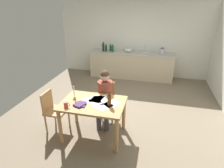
{
  "coord_description": "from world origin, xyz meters",
  "views": [
    {
      "loc": [
        0.83,
        -4.03,
        2.5
      ],
      "look_at": [
        -0.05,
        -0.4,
        0.85
      ],
      "focal_mm": 30.37,
      "sensor_mm": 36.0,
      "label": 1
    }
  ],
  "objects_px": {
    "bottle_oil": "(103,47)",
    "bottle_vinegar": "(106,48)",
    "person_seated": "(105,94)",
    "wine_glass_back_left": "(129,48)",
    "wine_bottle_on_table": "(109,99)",
    "bottle_sauce": "(113,49)",
    "wine_glass_back_right": "(124,48)",
    "chair_at_table": "(106,100)",
    "book_magazine": "(80,104)",
    "bottle_wine_red": "(110,48)",
    "mixing_bowl": "(128,50)",
    "stovetop_kettle": "(162,51)",
    "chair_side_empty": "(54,109)",
    "dining_table": "(93,108)",
    "wine_glass_near_sink": "(134,48)",
    "sink_unit": "(144,52)",
    "candlestick": "(74,95)",
    "coffee_mug": "(66,105)",
    "book_cookery": "(81,104)",
    "wine_glass_by_kettle": "(131,48)"
  },
  "relations": [
    {
      "from": "sink_unit",
      "to": "candlestick",
      "type": "bearing_deg",
      "value": -107.81
    },
    {
      "from": "chair_side_empty",
      "to": "bottle_wine_red",
      "type": "distance_m",
      "value": 3.39
    },
    {
      "from": "coffee_mug",
      "to": "wine_glass_back_right",
      "type": "xyz_separation_m",
      "value": [
        0.38,
        3.76,
        0.21
      ]
    },
    {
      "from": "person_seated",
      "to": "bottle_wine_red",
      "type": "relative_size",
      "value": 4.92
    },
    {
      "from": "book_magazine",
      "to": "wine_bottle_on_table",
      "type": "relative_size",
      "value": 0.67
    },
    {
      "from": "wine_glass_back_left",
      "to": "mixing_bowl",
      "type": "bearing_deg",
      "value": -89.57
    },
    {
      "from": "coffee_mug",
      "to": "wine_bottle_on_table",
      "type": "distance_m",
      "value": 0.78
    },
    {
      "from": "dining_table",
      "to": "bottle_vinegar",
      "type": "bearing_deg",
      "value": 100.93
    },
    {
      "from": "dining_table",
      "to": "stovetop_kettle",
      "type": "relative_size",
      "value": 5.41
    },
    {
      "from": "wine_bottle_on_table",
      "to": "bottle_sauce",
      "type": "bearing_deg",
      "value": 102.46
    },
    {
      "from": "sink_unit",
      "to": "stovetop_kettle",
      "type": "distance_m",
      "value": 0.57
    },
    {
      "from": "chair_at_table",
      "to": "sink_unit",
      "type": "bearing_deg",
      "value": 77.43
    },
    {
      "from": "candlestick",
      "to": "wine_glass_back_right",
      "type": "xyz_separation_m",
      "value": [
        0.36,
        3.44,
        0.18
      ]
    },
    {
      "from": "candlestick",
      "to": "bottle_oil",
      "type": "bearing_deg",
      "value": 96.11
    },
    {
      "from": "person_seated",
      "to": "wine_bottle_on_table",
      "type": "height_order",
      "value": "person_seated"
    },
    {
      "from": "bottle_vinegar",
      "to": "wine_glass_back_right",
      "type": "relative_size",
      "value": 1.65
    },
    {
      "from": "chair_side_empty",
      "to": "candlestick",
      "type": "distance_m",
      "value": 0.59
    },
    {
      "from": "coffee_mug",
      "to": "wine_bottle_on_table",
      "type": "height_order",
      "value": "wine_bottle_on_table"
    },
    {
      "from": "bottle_vinegar",
      "to": "wine_glass_near_sink",
      "type": "xyz_separation_m",
      "value": [
        0.93,
        0.25,
        0.0
      ]
    },
    {
      "from": "person_seated",
      "to": "stovetop_kettle",
      "type": "xyz_separation_m",
      "value": [
        1.15,
        2.83,
        0.32
      ]
    },
    {
      "from": "coffee_mug",
      "to": "stovetop_kettle",
      "type": "height_order",
      "value": "stovetop_kettle"
    },
    {
      "from": "bottle_wine_red",
      "to": "book_magazine",
      "type": "bearing_deg",
      "value": -85.16
    },
    {
      "from": "sink_unit",
      "to": "chair_side_empty",
      "type": "bearing_deg",
      "value": -114.63
    },
    {
      "from": "person_seated",
      "to": "bottle_sauce",
      "type": "bearing_deg",
      "value": 100.0
    },
    {
      "from": "bottle_oil",
      "to": "bottle_vinegar",
      "type": "height_order",
      "value": "bottle_oil"
    },
    {
      "from": "person_seated",
      "to": "wine_glass_back_left",
      "type": "distance_m",
      "value": 3.0
    },
    {
      "from": "dining_table",
      "to": "mixing_bowl",
      "type": "relative_size",
      "value": 4.79
    },
    {
      "from": "chair_side_empty",
      "to": "stovetop_kettle",
      "type": "xyz_separation_m",
      "value": [
        2.09,
        3.33,
        0.53
      ]
    },
    {
      "from": "candlestick",
      "to": "bottle_vinegar",
      "type": "xyz_separation_m",
      "value": [
        -0.24,
        3.19,
        0.18
      ]
    },
    {
      "from": "candlestick",
      "to": "book_cookery",
      "type": "relative_size",
      "value": 1.32
    },
    {
      "from": "sink_unit",
      "to": "wine_bottle_on_table",
      "type": "bearing_deg",
      "value": -95.84
    },
    {
      "from": "bottle_sauce",
      "to": "wine_glass_near_sink",
      "type": "bearing_deg",
      "value": 18.42
    },
    {
      "from": "chair_side_empty",
      "to": "coffee_mug",
      "type": "xyz_separation_m",
      "value": [
        0.45,
        -0.28,
        0.33
      ]
    },
    {
      "from": "wine_glass_near_sink",
      "to": "wine_glass_back_left",
      "type": "xyz_separation_m",
      "value": [
        -0.2,
        0.0,
        0.0
      ]
    },
    {
      "from": "dining_table",
      "to": "bottle_wine_red",
      "type": "xyz_separation_m",
      "value": [
        -0.49,
        3.33,
        0.37
      ]
    },
    {
      "from": "candlestick",
      "to": "wine_bottle_on_table",
      "type": "relative_size",
      "value": 0.96
    },
    {
      "from": "wine_bottle_on_table",
      "to": "bottle_sauce",
      "type": "height_order",
      "value": "bottle_sauce"
    },
    {
      "from": "bottle_oil",
      "to": "bottle_wine_red",
      "type": "xyz_separation_m",
      "value": [
        0.24,
        0.06,
        -0.03
      ]
    },
    {
      "from": "chair_at_table",
      "to": "wine_bottle_on_table",
      "type": "relative_size",
      "value": 2.96
    },
    {
      "from": "mixing_bowl",
      "to": "wine_glass_by_kettle",
      "type": "relative_size",
      "value": 1.62
    },
    {
      "from": "coffee_mug",
      "to": "bottle_vinegar",
      "type": "height_order",
      "value": "bottle_vinegar"
    },
    {
      "from": "sink_unit",
      "to": "wine_glass_near_sink",
      "type": "distance_m",
      "value": 0.4
    },
    {
      "from": "bottle_oil",
      "to": "wine_glass_back_left",
      "type": "relative_size",
      "value": 2.07
    },
    {
      "from": "chair_at_table",
      "to": "wine_glass_back_right",
      "type": "bearing_deg",
      "value": 92.11
    },
    {
      "from": "book_cookery",
      "to": "bottle_oil",
      "type": "distance_m",
      "value": 3.46
    },
    {
      "from": "bottle_oil",
      "to": "wine_glass_back_right",
      "type": "bearing_deg",
      "value": 17.11
    },
    {
      "from": "mixing_bowl",
      "to": "stovetop_kettle",
      "type": "xyz_separation_m",
      "value": [
        1.12,
        -0.04,
        0.04
      ]
    },
    {
      "from": "person_seated",
      "to": "bottle_oil",
      "type": "relative_size",
      "value": 3.76
    },
    {
      "from": "book_magazine",
      "to": "bottle_wine_red",
      "type": "relative_size",
      "value": 0.79
    },
    {
      "from": "book_magazine",
      "to": "mixing_bowl",
      "type": "relative_size",
      "value": 0.78
    }
  ]
}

